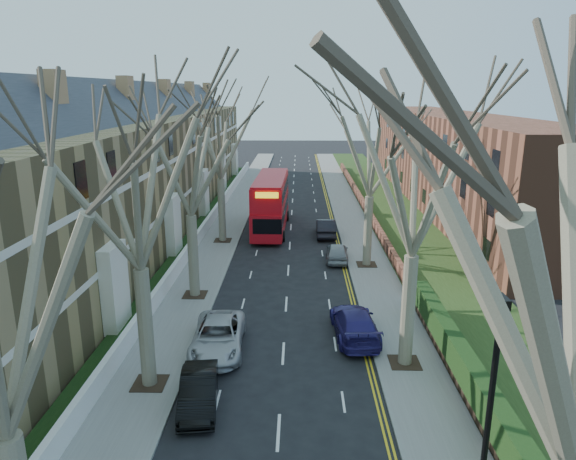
# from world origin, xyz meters

# --- Properties ---
(pavement_left) EXTENTS (3.00, 102.00, 0.12)m
(pavement_left) POSITION_xyz_m (-6.00, 39.00, 0.06)
(pavement_left) COLOR slate
(pavement_left) RESTS_ON ground
(pavement_right) EXTENTS (3.00, 102.00, 0.12)m
(pavement_right) POSITION_xyz_m (6.00, 39.00, 0.06)
(pavement_right) COLOR slate
(pavement_right) RESTS_ON ground
(terrace_left) EXTENTS (9.70, 78.00, 13.60)m
(terrace_left) POSITION_xyz_m (-13.65, 31.00, 5.53)
(terrace_left) COLOR olive
(terrace_left) RESTS_ON ground
(flats_right) EXTENTS (13.97, 54.00, 10.00)m
(flats_right) POSITION_xyz_m (17.46, 43.00, 4.98)
(flats_right) COLOR brown
(flats_right) RESTS_ON ground
(wall_hedge_right) EXTENTS (0.70, 24.00, 1.80)m
(wall_hedge_right) POSITION_xyz_m (7.70, 2.00, 1.12)
(wall_hedge_right) COLOR #503322
(wall_hedge_right) RESTS_ON ground
(front_wall_left) EXTENTS (0.30, 78.00, 1.00)m
(front_wall_left) POSITION_xyz_m (-7.65, 31.00, 0.62)
(front_wall_left) COLOR white
(front_wall_left) RESTS_ON ground
(grass_verge_right) EXTENTS (6.00, 102.00, 0.06)m
(grass_verge_right) POSITION_xyz_m (10.50, 39.00, 0.15)
(grass_verge_right) COLOR #223714
(grass_verge_right) RESTS_ON ground
(lamp_post) EXTENTS (0.18, 0.50, 8.11)m
(lamp_post) POSITION_xyz_m (5.00, -3.50, 4.57)
(lamp_post) COLOR black
(lamp_post) RESTS_ON ground
(tree_left_mid) EXTENTS (10.50, 10.50, 14.71)m
(tree_left_mid) POSITION_xyz_m (-5.70, 6.00, 9.56)
(tree_left_mid) COLOR #726751
(tree_left_mid) RESTS_ON ground
(tree_left_far) EXTENTS (10.15, 10.15, 14.22)m
(tree_left_far) POSITION_xyz_m (-5.70, 16.00, 9.24)
(tree_left_far) COLOR #726751
(tree_left_far) RESTS_ON ground
(tree_left_dist) EXTENTS (10.50, 10.50, 14.71)m
(tree_left_dist) POSITION_xyz_m (-5.70, 28.00, 9.56)
(tree_left_dist) COLOR #726751
(tree_left_dist) RESTS_ON ground
(tree_right_mid) EXTENTS (10.50, 10.50, 14.71)m
(tree_right_mid) POSITION_xyz_m (5.70, 8.00, 9.56)
(tree_right_mid) COLOR #726751
(tree_right_mid) RESTS_ON ground
(tree_right_far) EXTENTS (10.15, 10.15, 14.22)m
(tree_right_far) POSITION_xyz_m (5.70, 22.00, 9.24)
(tree_right_far) COLOR #726751
(tree_right_far) RESTS_ON ground
(double_decker_bus) EXTENTS (3.14, 11.63, 4.82)m
(double_decker_bus) POSITION_xyz_m (-1.81, 32.02, 2.38)
(double_decker_bus) COLOR #B40C16
(double_decker_bus) RESTS_ON ground
(car_left_mid) EXTENTS (1.93, 4.26, 1.36)m
(car_left_mid) POSITION_xyz_m (-3.29, 4.59, 0.68)
(car_left_mid) COLOR black
(car_left_mid) RESTS_ON ground
(car_left_far) EXTENTS (2.68, 5.43, 1.48)m
(car_left_far) POSITION_xyz_m (-3.22, 9.26, 0.74)
(car_left_far) COLOR #AFB0B5
(car_left_far) RESTS_ON ground
(car_right_near) EXTENTS (2.46, 5.36, 1.52)m
(car_right_near) POSITION_xyz_m (3.65, 10.83, 0.76)
(car_right_near) COLOR navy
(car_right_near) RESTS_ON ground
(car_right_mid) EXTENTS (1.83, 4.09, 1.37)m
(car_right_mid) POSITION_xyz_m (3.63, 23.18, 0.68)
(car_right_mid) COLOR gray
(car_right_mid) RESTS_ON ground
(car_right_far) EXTENTS (1.64, 4.65, 1.53)m
(car_right_far) POSITION_xyz_m (3.11, 30.05, 0.77)
(car_right_far) COLOR black
(car_right_far) RESTS_ON ground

